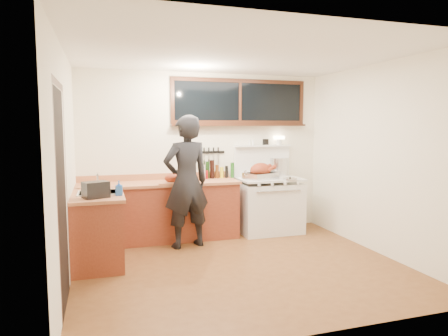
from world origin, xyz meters
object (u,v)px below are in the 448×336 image
object	(u,v)px
vintage_stove	(269,204)
cutting_board	(173,180)
man	(186,182)
roast_turkey	(261,172)

from	to	relation	value
vintage_stove	cutting_board	size ratio (longest dim) A/B	3.51
man	cutting_board	world-z (taller)	man
man	cutting_board	xyz separation A→B (m)	(-0.15, 0.28, 0.00)
cutting_board	man	bearing A→B (deg)	-61.55
man	vintage_stove	bearing A→B (deg)	15.71
man	roast_turkey	bearing A→B (deg)	14.98
vintage_stove	man	xyz separation A→B (m)	(-1.47, -0.41, 0.49)
man	cutting_board	size ratio (longest dim) A/B	4.23
vintage_stove	cutting_board	bearing A→B (deg)	-175.22
man	cutting_board	bearing A→B (deg)	118.45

